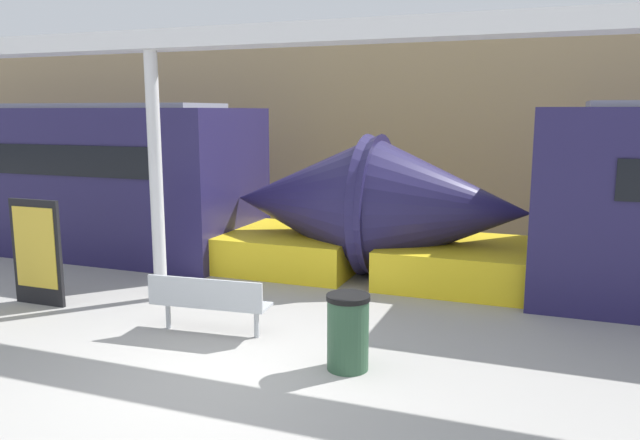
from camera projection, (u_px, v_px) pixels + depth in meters
ground_plane at (224, 377)px, 7.22m from camera, size 60.00×60.00×0.00m
station_wall at (414, 132)px, 16.01m from camera, size 56.00×0.20×5.00m
train_right at (31, 178)px, 14.39m from camera, size 16.47×2.93×3.20m
bench_near at (208, 300)px, 8.51m from camera, size 1.70×0.59×0.83m
trash_bin at (348, 332)px, 7.39m from camera, size 0.52×0.52×0.92m
poster_board at (37, 252)px, 9.80m from camera, size 0.95×0.07×1.69m
support_column_near at (156, 179)px, 9.92m from camera, size 0.21×0.21×3.96m
canopy_beam at (150, 41)px, 9.55m from camera, size 28.00×0.60×0.28m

